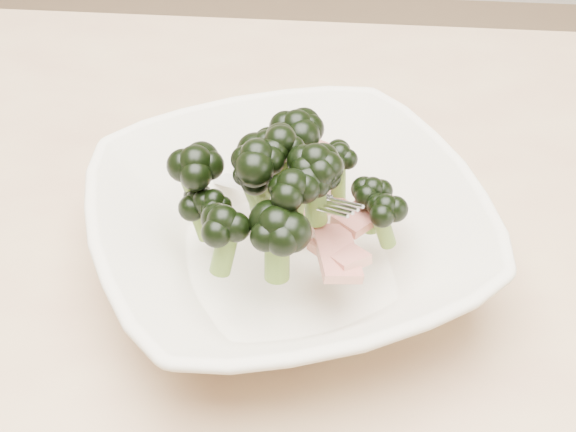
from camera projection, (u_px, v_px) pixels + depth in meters
The scene contains 2 objects.
dining_table at pixel (177, 370), 0.64m from camera, with size 1.20×0.80×0.75m.
broccoli_dish at pixel (287, 227), 0.56m from camera, with size 0.36×0.36×0.12m.
Camera 1 is at (0.12, -0.39, 1.17)m, focal length 50.00 mm.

